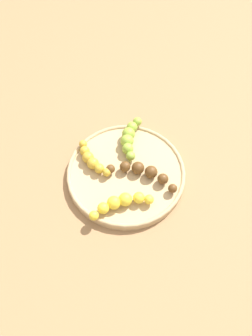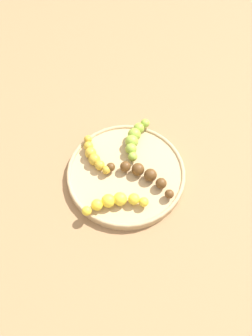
# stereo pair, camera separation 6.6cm
# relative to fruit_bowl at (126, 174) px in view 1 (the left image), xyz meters

# --- Properties ---
(ground_plane) EXTENTS (2.40, 2.40, 0.00)m
(ground_plane) POSITION_rel_fruit_bowl_xyz_m (0.00, 0.00, -0.01)
(ground_plane) COLOR #936D47
(fruit_bowl) EXTENTS (0.29, 0.29, 0.02)m
(fruit_bowl) POSITION_rel_fruit_bowl_xyz_m (0.00, 0.00, 0.00)
(fruit_bowl) COLOR tan
(fruit_bowl) RESTS_ON ground_plane
(banana_yellow) EXTENTS (0.15, 0.05, 0.03)m
(banana_yellow) POSITION_rel_fruit_bowl_xyz_m (0.04, 0.08, 0.02)
(banana_yellow) COLOR yellow
(banana_yellow) RESTS_ON fruit_bowl
(banana_overripe) EXTENTS (0.14, 0.12, 0.03)m
(banana_overripe) POSITION_rel_fruit_bowl_xyz_m (-0.04, 0.02, 0.02)
(banana_overripe) COLOR #593819
(banana_overripe) RESTS_ON fruit_bowl
(banana_green) EXTENTS (0.08, 0.12, 0.03)m
(banana_green) POSITION_rel_fruit_bowl_xyz_m (-0.04, -0.08, 0.02)
(banana_green) COLOR #8CAD38
(banana_green) RESTS_ON fruit_bowl
(banana_spotted) EXTENTS (0.05, 0.12, 0.03)m
(banana_spotted) POSITION_rel_fruit_bowl_xyz_m (0.07, -0.05, 0.02)
(banana_spotted) COLOR gold
(banana_spotted) RESTS_ON fruit_bowl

